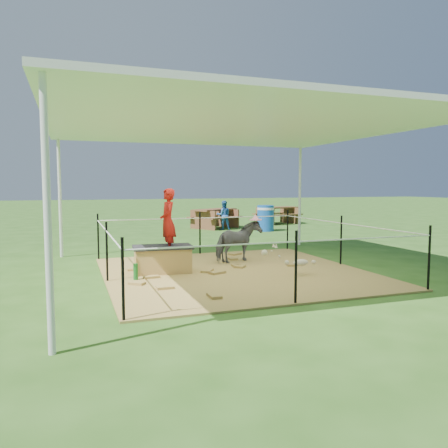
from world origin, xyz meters
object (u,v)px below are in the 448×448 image
object	(u,v)px
trash_barrel	(266,218)
picnic_table_far	(277,215)
woman	(168,216)
straw_bale	(163,260)
distant_person	(224,215)
pony	(238,242)
picnic_table_near	(215,219)
foal	(301,261)
green_bottle	(136,272)

from	to	relation	value
trash_barrel	picnic_table_far	size ratio (longest dim) A/B	0.53
woman	straw_bale	bearing A→B (deg)	-86.06
straw_bale	distant_person	xyz separation A→B (m)	(3.69, 7.15, 0.28)
straw_bale	pony	distance (m)	1.78
picnic_table_near	picnic_table_far	bearing A→B (deg)	-13.95
woman	foal	bearing A→B (deg)	68.70
picnic_table_far	foal	bearing A→B (deg)	-127.01
green_bottle	picnic_table_near	distance (m)	9.26
foal	picnic_table_far	xyz separation A→B (m)	(4.43, 9.78, 0.08)
foal	distant_person	bearing A→B (deg)	70.20
green_bottle	picnic_table_far	size ratio (longest dim) A/B	0.16
trash_barrel	distant_person	bearing A→B (deg)	143.84
straw_bale	foal	size ratio (longest dim) A/B	1.12
trash_barrel	picnic_table_far	bearing A→B (deg)	55.66
foal	picnic_table_far	distance (m)	10.73
picnic_table_near	picnic_table_far	world-z (taller)	picnic_table_near
pony	distant_person	bearing A→B (deg)	-37.26
picnic_table_near	distant_person	size ratio (longest dim) A/B	1.65
green_bottle	foal	world-z (taller)	foal
distant_person	trash_barrel	bearing A→B (deg)	153.47
straw_bale	pony	world-z (taller)	pony
green_bottle	distant_person	world-z (taller)	distant_person
green_bottle	pony	world-z (taller)	pony
foal	picnic_table_near	world-z (taller)	picnic_table_near
foal	picnic_table_near	bearing A→B (deg)	71.60
green_bottle	picnic_table_far	bearing A→B (deg)	51.97
foal	picnic_table_far	bearing A→B (deg)	55.95
picnic_table_near	straw_bale	bearing A→B (deg)	-145.47
pony	green_bottle	bearing A→B (deg)	94.24
woman	trash_barrel	world-z (taller)	woman
trash_barrel	distant_person	distance (m)	1.54
pony	trash_barrel	bearing A→B (deg)	-50.11
green_bottle	foal	size ratio (longest dim) A/B	0.31
green_bottle	picnic_table_far	xyz separation A→B (m)	(7.21, 9.22, 0.19)
woman	foal	world-z (taller)	woman
woman	picnic_table_near	size ratio (longest dim) A/B	0.68
straw_bale	woman	bearing A→B (deg)	0.00
straw_bale	green_bottle	size ratio (longest dim) A/B	3.60
straw_bale	picnic_table_far	bearing A→B (deg)	52.78
woman	picnic_table_near	distance (m)	8.60
straw_bale	pony	bearing A→B (deg)	18.59
green_bottle	distant_person	bearing A→B (deg)	60.84
green_bottle	picnic_table_near	bearing A→B (deg)	63.45
picnic_table_far	straw_bale	bearing A→B (deg)	-139.87
trash_barrel	picnic_table_far	distance (m)	3.07
woman	foal	xyz separation A→B (m)	(2.14, -1.01, -0.78)
foal	picnic_table_far	world-z (taller)	picnic_table_far
green_bottle	picnic_table_near	size ratio (longest dim) A/B	0.16
trash_barrel	foal	bearing A→B (deg)	-110.41
green_bottle	pony	xyz separation A→B (m)	(2.22, 1.01, 0.29)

